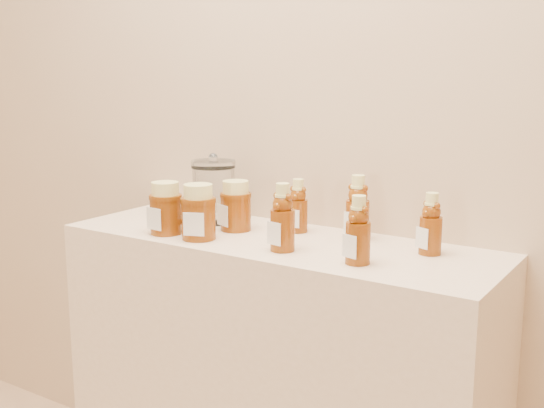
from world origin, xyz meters
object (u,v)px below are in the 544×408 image
Objects in this scene: display_table at (276,395)px; bear_bottle_front_left at (283,213)px; bear_bottle_back_left at (298,202)px; honey_jar_left at (166,208)px; glass_canister at (214,189)px.

bear_bottle_front_left is at bearing -49.11° from display_table.
display_table is 6.26× the size of bear_bottle_front_left.
bear_bottle_back_left is (0.01, 0.10, 0.53)m from display_table.
honey_jar_left reaches higher than display_table.
display_table is 8.40× the size of honey_jar_left.
glass_canister is at bearing -176.55° from bear_bottle_back_left.
glass_canister is at bearing 164.81° from display_table.
bear_bottle_back_left is 0.27m from glass_canister.
bear_bottle_front_left is at bearing 8.49° from honey_jar_left.
display_table is 7.16× the size of bear_bottle_back_left.
bear_bottle_front_left reaches higher than bear_bottle_back_left.
glass_canister is (-0.34, 0.16, 0.00)m from bear_bottle_front_left.
display_table is at bearing -97.68° from bear_bottle_back_left.
honey_jar_left is (-0.36, -0.02, -0.02)m from bear_bottle_front_left.
bear_bottle_front_left is 0.97× the size of glass_canister.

